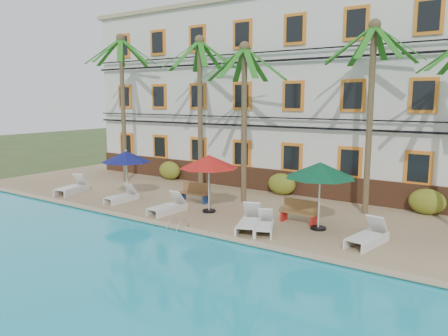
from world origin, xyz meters
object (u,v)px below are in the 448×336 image
Objects in this scene: lounger_c at (168,206)px; palm_a at (122,89)px; palm_d at (371,92)px; lounger_d at (250,222)px; palm_c at (244,100)px; umbrella_blue at (126,157)px; lounger_f at (368,236)px; lounger_e at (265,225)px; umbrella_green at (320,170)px; bench_left at (195,192)px; pool_ladder at (178,229)px; palm_b at (200,93)px; lounger_b at (122,196)px; lounger_a at (73,187)px; bench_right at (300,211)px; umbrella_red at (209,162)px.

palm_a is at bearing 149.60° from lounger_c.
palm_d reaches higher than lounger_d.
umbrella_blue is at bearing -152.71° from palm_c.
lounger_d is 4.22m from lounger_f.
lounger_c reaches higher than lounger_e.
umbrella_green is 6.87m from bench_left.
umbrella_green is 2.88m from lounger_e.
palm_c reaches higher than pool_ladder.
palm_b is at bearing 121.36° from bench_left.
umbrella_blue is at bearing -117.02° from palm_b.
bench_left is (-8.63, 1.57, 0.17)m from lounger_f.
lounger_b is at bearing -146.59° from bench_left.
umbrella_green reaches higher than lounger_a.
palm_a reaches higher than pool_ladder.
lounger_d is (7.69, -1.09, -1.75)m from umbrella_blue.
palm_b is 8.75m from pool_ladder.
lounger_d is 2.24m from bench_right.
palm_a is at bearing 176.23° from palm_c.
pool_ladder is (5.40, -2.53, -2.06)m from umbrella_blue.
umbrella_red is 1.19× the size of lounger_d.
lounger_c is 4.18m from lounger_d.
lounger_f reaches higher than pool_ladder.
pool_ladder is at bearing -60.12° from bench_left.
palm_a is 13.61m from lounger_e.
palm_d reaches higher than lounger_f.
lounger_b is 0.96× the size of lounger_e.
bench_right is at bearing 9.49° from umbrella_red.
lounger_c is at bearing -113.92° from palm_c.
umbrella_red is at bearing 39.70° from lounger_c.
lounger_c is at bearing -167.51° from umbrella_green.
bench_left is at bearing 172.52° from umbrella_green.
palm_b reaches higher than lounger_b.
palm_a reaches higher than lounger_d.
lounger_a is at bearing 168.51° from pool_ladder.
umbrella_green is (13.36, -2.77, -3.18)m from palm_a.
pool_ladder is (2.20, -3.83, -0.47)m from bench_left.
umbrella_red is at bearing -95.45° from palm_c.
palm_a is 4.20× the size of lounger_f.
lounger_a reaches higher than lounger_c.
bench_right is 4.83m from pool_ladder.
palm_c reaches higher than lounger_f.
lounger_b is 11.54m from lounger_f.
umbrella_green is 3.23m from lounger_d.
bench_right is (-0.96, 0.40, -1.77)m from umbrella_green.
lounger_a is at bearing -178.10° from lounger_f.
lounger_c is at bearing -6.00° from lounger_b.
bench_right is (3.72, -1.80, -4.31)m from palm_c.
umbrella_blue is at bearing 178.68° from lounger_f.
lounger_c is 4.78m from lounger_e.
lounger_b is (3.53, 0.16, -0.05)m from lounger_a.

